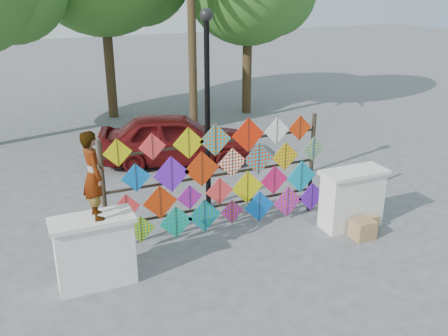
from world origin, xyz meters
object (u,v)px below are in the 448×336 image
Objects in this scene: lamppost at (207,93)px; kite_rack at (224,178)px; vendor_woman at (93,175)px; sedan at (175,138)px.

kite_rack is at bearing -97.77° from lamppost.
kite_rack is 1.11× the size of lamppost.
lamppost is (2.90, 2.20, 0.66)m from vendor_woman.
kite_rack is at bearing -169.01° from sedan.
kite_rack is 4.43m from sedan.
vendor_woman is at bearing -142.79° from lamppost.
vendor_woman is at bearing 165.84° from sedan.
kite_rack is 3.29× the size of vendor_woman.
vendor_woman reaches higher than kite_rack.
lamppost is at bearing 82.23° from kite_rack.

